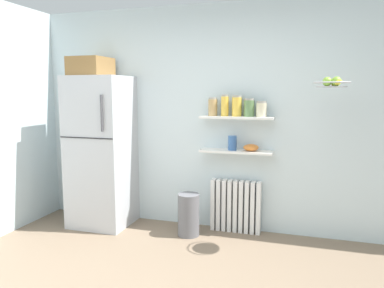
{
  "coord_description": "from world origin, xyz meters",
  "views": [
    {
      "loc": [
        1.05,
        -2.24,
        1.61
      ],
      "look_at": [
        -0.16,
        1.6,
        1.05
      ],
      "focal_mm": 35.19,
      "sensor_mm": 36.0,
      "label": 1
    }
  ],
  "objects": [
    {
      "name": "storage_jar_2",
      "position": [
        0.27,
        1.89,
        1.45
      ],
      "size": [
        0.11,
        0.11,
        0.23
      ],
      "color": "yellow",
      "rests_on": "wall_shelf_upper"
    },
    {
      "name": "wall_shelf_upper",
      "position": [
        0.27,
        1.89,
        1.33
      ],
      "size": [
        0.82,
        0.22,
        0.02
      ],
      "primitive_type": "cube",
      "color": "white"
    },
    {
      "name": "vase",
      "position": [
        0.23,
        1.89,
        1.04
      ],
      "size": [
        0.1,
        0.1,
        0.16
      ],
      "primitive_type": "cylinder",
      "color": "#38609E",
      "rests_on": "wall_shelf_lower"
    },
    {
      "name": "storage_jar_4",
      "position": [
        0.55,
        1.89,
        1.42
      ],
      "size": [
        0.12,
        0.12,
        0.17
      ],
      "color": "beige",
      "rests_on": "wall_shelf_upper"
    },
    {
      "name": "trash_bin",
      "position": [
        -0.21,
        1.64,
        0.24
      ],
      "size": [
        0.24,
        0.24,
        0.48
      ],
      "primitive_type": "cylinder",
      "color": "slate",
      "rests_on": "ground_plane"
    },
    {
      "name": "storage_jar_1",
      "position": [
        0.14,
        1.89,
        1.46
      ],
      "size": [
        0.09,
        0.09,
        0.24
      ],
      "color": "yellow",
      "rests_on": "wall_shelf_upper"
    },
    {
      "name": "shelf_bowl",
      "position": [
        0.44,
        1.89,
        1.0
      ],
      "size": [
        0.17,
        0.17,
        0.08
      ],
      "primitive_type": "ellipsoid",
      "color": "orange",
      "rests_on": "wall_shelf_lower"
    },
    {
      "name": "ground_plane",
      "position": [
        0.0,
        0.5,
        0.0
      ],
      "size": [
        7.04,
        7.04,
        0.0
      ],
      "primitive_type": "plane",
      "color": "#7A6651"
    },
    {
      "name": "back_wall",
      "position": [
        0.0,
        2.05,
        1.3
      ],
      "size": [
        7.04,
        0.1,
        2.6
      ],
      "primitive_type": "cube",
      "color": "silver",
      "rests_on": "ground_plane"
    },
    {
      "name": "refrigerator",
      "position": [
        -1.33,
        1.69,
        0.94
      ],
      "size": [
        0.68,
        0.66,
        2.01
      ],
      "color": "#B7BABF",
      "rests_on": "ground_plane"
    },
    {
      "name": "hanging_fruit_basket",
      "position": [
        1.24,
        1.53,
        1.69
      ],
      "size": [
        0.34,
        0.34,
        0.1
      ],
      "color": "#B2B2B7"
    },
    {
      "name": "radiator",
      "position": [
        0.27,
        1.92,
        0.3
      ],
      "size": [
        0.57,
        0.12,
        0.6
      ],
      "color": "white",
      "rests_on": "ground_plane"
    },
    {
      "name": "wall_shelf_lower",
      "position": [
        0.27,
        1.89,
        0.95
      ],
      "size": [
        0.82,
        0.22,
        0.02
      ],
      "primitive_type": "cube",
      "color": "white"
    },
    {
      "name": "storage_jar_0",
      "position": [
        0.0,
        1.89,
        1.44
      ],
      "size": [
        0.1,
        0.1,
        0.21
      ],
      "color": "tan",
      "rests_on": "wall_shelf_upper"
    },
    {
      "name": "storage_jar_3",
      "position": [
        0.41,
        1.89,
        1.44
      ],
      "size": [
        0.12,
        0.12,
        0.2
      ],
      "color": "#5B7F4C",
      "rests_on": "wall_shelf_upper"
    }
  ]
}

